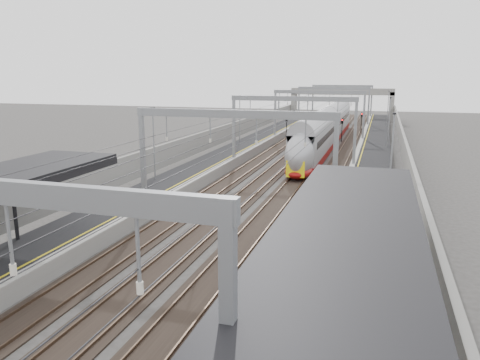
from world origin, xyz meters
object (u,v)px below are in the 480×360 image
Objects in this scene: signal_green at (287,124)px; train at (326,132)px; overbridge at (342,96)px; bench at (350,348)px.

train is at bearing -43.12° from signal_green.
signal_green is at bearing -98.50° from overbridge.
train is 14.28× the size of signal_green.
signal_green is (-6.70, 6.27, 0.30)m from train.
train is at bearing 97.55° from bench.
bench is 0.51× the size of signal_green.
train is (1.50, -41.05, -3.20)m from overbridge.
overbridge is at bearing 81.50° from signal_green.
bench is at bearing -84.87° from overbridge.
overbridge reaches higher than bench.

